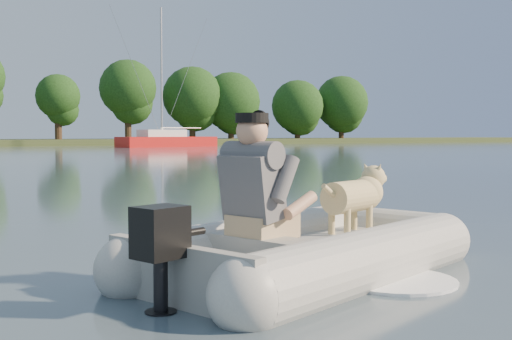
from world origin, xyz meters
TOP-DOWN VIEW (x-y plane):
  - water at (0.00, 0.00)m, footprint 160.00×160.00m
  - treeline at (10.56, 61.06)m, footprint 91.71×7.35m
  - dinghy at (-0.08, -0.44)m, footprint 6.06×5.38m
  - man at (-0.79, -0.63)m, footprint 0.93×0.86m
  - dog at (0.54, -0.16)m, footprint 1.03×0.65m
  - outboard_motor at (-1.72, -1.02)m, footprint 0.51×0.43m
  - sailboat at (18.08, 48.58)m, footprint 9.39×4.29m

SIDE VIEW (x-z plane):
  - water at x=0.00m, z-range 0.00..0.00m
  - outboard_motor at x=-1.72m, z-range -0.09..0.74m
  - dog at x=0.54m, z-range 0.22..0.87m
  - sailboat at x=18.08m, z-range -5.68..6.77m
  - dinghy at x=-0.08m, z-range -0.10..1.34m
  - man at x=-0.79m, z-range 0.25..1.37m
  - treeline at x=10.56m, z-range 0.64..9.91m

